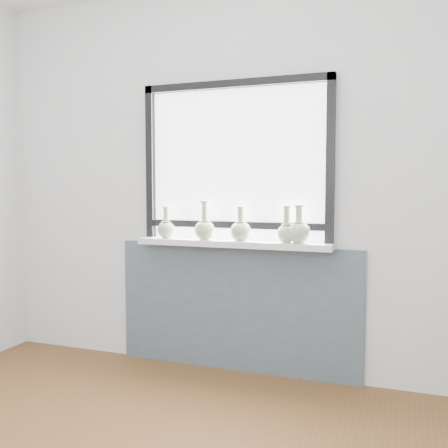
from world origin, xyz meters
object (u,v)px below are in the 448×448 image
(vase_b, at_px, (205,228))
(vase_c, at_px, (241,229))
(vase_a, at_px, (166,228))
(vase_e, at_px, (299,231))
(vase_d, at_px, (286,231))
(windowsill, at_px, (232,243))

(vase_b, distance_m, vase_c, 0.25)
(vase_a, relative_size, vase_b, 0.84)
(vase_c, bearing_deg, vase_b, -177.61)
(vase_e, bearing_deg, vase_c, 179.93)
(vase_b, distance_m, vase_e, 0.63)
(vase_c, relative_size, vase_d, 0.96)
(vase_c, distance_m, vase_e, 0.38)
(vase_b, height_order, vase_c, vase_b)
(windowsill, height_order, vase_b, vase_b)
(windowsill, xyz_separation_m, vase_a, (-0.48, -0.01, 0.09))
(windowsill, distance_m, vase_d, 0.38)
(vase_b, relative_size, vase_c, 1.16)
(vase_b, height_order, vase_d, vase_b)
(vase_a, xyz_separation_m, vase_c, (0.54, 0.00, 0.01))
(vase_a, height_order, vase_e, vase_e)
(vase_a, bearing_deg, vase_b, -1.83)
(vase_a, bearing_deg, windowsill, 0.91)
(windowsill, height_order, vase_d, vase_d)
(windowsill, xyz_separation_m, vase_b, (-0.19, -0.02, 0.10))
(vase_e, bearing_deg, vase_a, -179.96)
(windowsill, distance_m, vase_b, 0.21)
(windowsill, relative_size, vase_c, 5.85)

